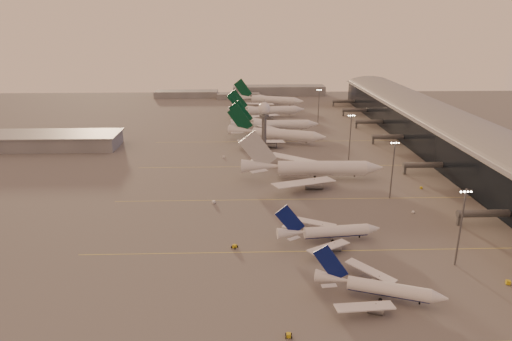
{
  "coord_description": "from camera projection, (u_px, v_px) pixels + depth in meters",
  "views": [
    {
      "loc": [
        -7.25,
        -121.85,
        71.98
      ],
      "look_at": [
        -1.18,
        64.96,
        9.58
      ],
      "focal_mm": 32.0,
      "sensor_mm": 36.0,
      "label": 1
    }
  ],
  "objects": [
    {
      "name": "ground",
      "position": [
        267.0,
        268.0,
        138.54
      ],
      "size": [
        700.0,
        700.0,
        0.0
      ],
      "primitive_type": "plane",
      "color": "#585555",
      "rests_on": "ground"
    },
    {
      "name": "taxiway_markings",
      "position": [
        330.0,
        198.0,
        192.55
      ],
      "size": [
        180.0,
        185.25,
        0.02
      ],
      "color": "#E9DD52",
      "rests_on": "ground"
    },
    {
      "name": "terminal",
      "position": [
        458.0,
        140.0,
        242.89
      ],
      "size": [
        57.0,
        362.0,
        23.04
      ],
      "color": "black",
      "rests_on": "ground"
    },
    {
      "name": "hangar",
      "position": [
        49.0,
        141.0,
        266.2
      ],
      "size": [
        82.0,
        27.0,
        8.5
      ],
      "color": "slate",
      "rests_on": "ground"
    },
    {
      "name": "radar_tower",
      "position": [
        264.0,
        118.0,
        245.82
      ],
      "size": [
        6.4,
        6.4,
        31.1
      ],
      "color": "#53555A",
      "rests_on": "ground"
    },
    {
      "name": "mast_a",
      "position": [
        461.0,
        224.0,
        135.97
      ],
      "size": [
        3.6,
        0.56,
        25.0
      ],
      "color": "#53555A",
      "rests_on": "ground"
    },
    {
      "name": "mast_b",
      "position": [
        393.0,
        167.0,
        188.02
      ],
      "size": [
        3.6,
        0.56,
        25.0
      ],
      "color": "#53555A",
      "rests_on": "ground"
    },
    {
      "name": "mast_c",
      "position": [
        350.0,
        135.0,
        240.01
      ],
      "size": [
        3.6,
        0.56,
        25.0
      ],
      "color": "#53555A",
      "rests_on": "ground"
    },
    {
      "name": "mast_d",
      "position": [
        319.0,
        104.0,
        325.27
      ],
      "size": [
        3.6,
        0.56,
        25.0
      ],
      "color": "#53555A",
      "rests_on": "ground"
    },
    {
      "name": "distant_horizon",
      "position": [
        251.0,
        92.0,
        445.63
      ],
      "size": [
        165.0,
        37.5,
        9.0
      ],
      "color": "slate",
      "rests_on": "ground"
    },
    {
      "name": "narrowbody_near",
      "position": [
        379.0,
        290.0,
        122.45
      ],
      "size": [
        34.16,
        26.77,
        13.92
      ],
      "color": "white",
      "rests_on": "ground"
    },
    {
      "name": "narrowbody_mid",
      "position": [
        329.0,
        233.0,
        154.31
      ],
      "size": [
        36.67,
        29.14,
        14.34
      ],
      "color": "white",
      "rests_on": "ground"
    },
    {
      "name": "widebody_white",
      "position": [
        312.0,
        171.0,
        213.57
      ],
      "size": [
        67.35,
        53.91,
        23.68
      ],
      "color": "white",
      "rests_on": "ground"
    },
    {
      "name": "greentail_a",
      "position": [
        277.0,
        136.0,
        277.05
      ],
      "size": [
        59.57,
        47.34,
        22.43
      ],
      "color": "white",
      "rests_on": "ground"
    },
    {
      "name": "greentail_b",
      "position": [
        275.0,
        127.0,
        302.85
      ],
      "size": [
        59.58,
        48.14,
        21.65
      ],
      "color": "white",
      "rests_on": "ground"
    },
    {
      "name": "greentail_c",
      "position": [
        267.0,
        112.0,
        349.13
      ],
      "size": [
        60.03,
        48.29,
        21.81
      ],
      "color": "white",
      "rests_on": "ground"
    },
    {
      "name": "greentail_d",
      "position": [
        269.0,
        101.0,
        393.53
      ],
      "size": [
        59.82,
        47.46,
        22.71
      ],
      "color": "white",
      "rests_on": "ground"
    },
    {
      "name": "gsv_tug_near",
      "position": [
        289.0,
        336.0,
        108.18
      ],
      "size": [
        2.35,
        3.68,
        1.02
      ],
      "color": "gold",
      "rests_on": "ground"
    },
    {
      "name": "gsv_catering_a",
      "position": [
        510.0,
        277.0,
        129.19
      ],
      "size": [
        6.15,
        4.07,
        4.65
      ],
      "color": "gold",
      "rests_on": "ground"
    },
    {
      "name": "gsv_tug_mid",
      "position": [
        235.0,
        246.0,
        150.32
      ],
      "size": [
        4.53,
        4.27,
        1.12
      ],
      "color": "gold",
      "rests_on": "ground"
    },
    {
      "name": "gsv_truck_b",
      "position": [
        414.0,
        211.0,
        177.14
      ],
      "size": [
        5.04,
        2.89,
        1.92
      ],
      "color": "white",
      "rests_on": "ground"
    },
    {
      "name": "gsv_truck_c",
      "position": [
        215.0,
        200.0,
        186.57
      ],
      "size": [
        6.4,
        5.31,
        2.51
      ],
      "color": "white",
      "rests_on": "ground"
    },
    {
      "name": "gsv_catering_b",
      "position": [
        422.0,
        185.0,
        202.48
      ],
      "size": [
        4.48,
        2.39,
        3.54
      ],
      "color": "gold",
      "rests_on": "ground"
    },
    {
      "name": "gsv_tug_far",
      "position": [
        269.0,
        161.0,
        240.03
      ],
      "size": [
        3.86,
        4.36,
        1.07
      ],
      "color": "#585B5D",
      "rests_on": "ground"
    },
    {
      "name": "gsv_truck_d",
      "position": [
        223.0,
        156.0,
        247.91
      ],
      "size": [
        2.88,
        5.33,
        2.04
      ],
      "color": "white",
      "rests_on": "ground"
    }
  ]
}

